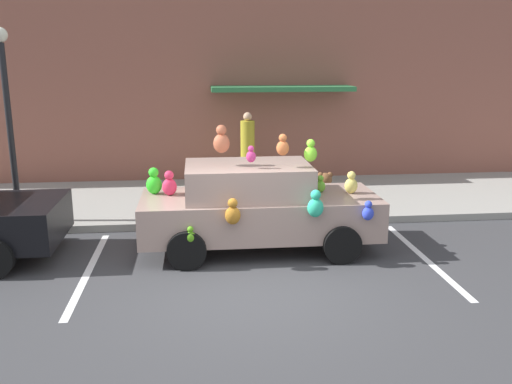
% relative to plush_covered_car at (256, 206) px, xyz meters
% --- Properties ---
extents(ground_plane, '(60.00, 60.00, 0.00)m').
position_rel_plush_covered_car_xyz_m(ground_plane, '(-0.26, -1.74, -0.80)').
color(ground_plane, '#38383A').
extents(sidewalk, '(24.00, 4.00, 0.15)m').
position_rel_plush_covered_car_xyz_m(sidewalk, '(-0.26, 3.26, -0.73)').
color(sidewalk, gray).
rests_on(sidewalk, ground).
extents(storefront_building, '(24.00, 1.25, 6.40)m').
position_rel_plush_covered_car_xyz_m(storefront_building, '(-0.24, 5.40, 2.39)').
color(storefront_building, brown).
rests_on(storefront_building, ground).
extents(parking_stripe_front, '(0.12, 3.60, 0.01)m').
position_rel_plush_covered_car_xyz_m(parking_stripe_front, '(2.81, -0.74, -0.80)').
color(parking_stripe_front, silver).
rests_on(parking_stripe_front, ground).
extents(parking_stripe_rear, '(0.12, 3.60, 0.01)m').
position_rel_plush_covered_car_xyz_m(parking_stripe_rear, '(-2.79, -0.74, -0.80)').
color(parking_stripe_rear, silver).
rests_on(parking_stripe_rear, ground).
extents(plush_covered_car, '(4.12, 1.98, 2.24)m').
position_rel_plush_covered_car_xyz_m(plush_covered_car, '(0.00, 0.00, 0.00)').
color(plush_covered_car, gray).
rests_on(plush_covered_car, ground).
extents(teddy_bear_on_sidewalk, '(0.42, 0.35, 0.80)m').
position_rel_plush_covered_car_xyz_m(teddy_bear_on_sidewalk, '(1.70, 2.02, -0.29)').
color(teddy_bear_on_sidewalk, brown).
rests_on(teddy_bear_on_sidewalk, sidewalk).
extents(street_lamp_post, '(0.28, 0.28, 3.73)m').
position_rel_plush_covered_car_xyz_m(street_lamp_post, '(-4.58, 1.76, 1.64)').
color(street_lamp_post, black).
rests_on(street_lamp_post, sidewalk).
extents(pedestrian_near_shopfront, '(0.35, 0.35, 1.86)m').
position_rel_plush_covered_car_xyz_m(pedestrian_near_shopfront, '(0.24, 4.24, 0.21)').
color(pedestrian_near_shopfront, '#A59525').
rests_on(pedestrian_near_shopfront, sidewalk).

